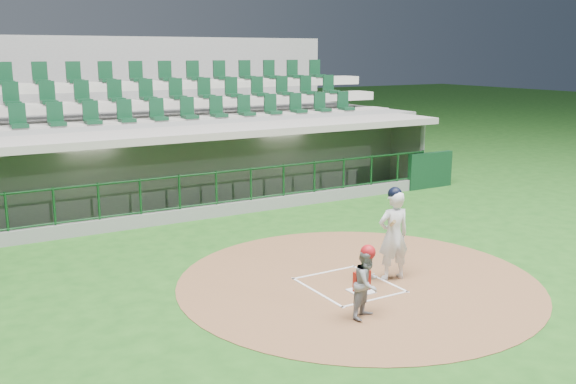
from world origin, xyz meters
name	(u,v)px	position (x,y,z in m)	size (l,w,h in m)	color
ground	(340,281)	(0.00, 0.00, 0.00)	(120.00, 120.00, 0.00)	#1A4B15
dirt_circle	(358,281)	(0.30, -0.20, 0.01)	(7.20, 7.20, 0.01)	brown
home_plate	(361,291)	(0.00, -0.70, 0.02)	(0.43, 0.43, 0.02)	silver
batter_box_chalk	(349,285)	(0.00, -0.30, 0.02)	(1.55, 1.80, 0.01)	white
dugout_structure	(191,172)	(0.01, 7.83, 0.96)	(16.40, 3.70, 3.00)	slate
seating_deck	(156,144)	(0.00, 10.91, 1.42)	(17.00, 6.72, 5.15)	slate
batter	(393,234)	(0.97, -0.44, 0.95)	(0.90, 0.91, 1.89)	silver
catcher	(367,282)	(-0.64, -1.70, 0.65)	(0.73, 0.66, 1.30)	gray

